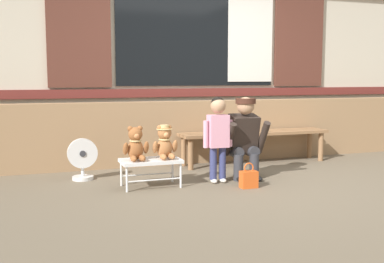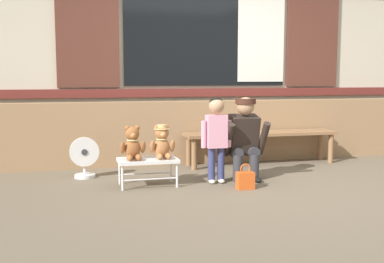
# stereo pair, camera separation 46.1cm
# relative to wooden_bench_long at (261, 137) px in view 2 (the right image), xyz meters

# --- Properties ---
(ground_plane) EXTENTS (60.00, 60.00, 0.00)m
(ground_plane) POSITION_rel_wooden_bench_long_xyz_m (-0.54, -1.06, -0.37)
(ground_plane) COLOR brown
(brick_low_wall) EXTENTS (7.49, 0.25, 0.85)m
(brick_low_wall) POSITION_rel_wooden_bench_long_xyz_m (-0.54, 0.37, 0.05)
(brick_low_wall) COLOR #997551
(brick_low_wall) RESTS_ON ground
(shop_facade) EXTENTS (7.64, 0.26, 3.39)m
(shop_facade) POSITION_rel_wooden_bench_long_xyz_m (-0.54, 0.88, 1.33)
(shop_facade) COLOR beige
(shop_facade) RESTS_ON ground
(wooden_bench_long) EXTENTS (2.10, 0.40, 0.44)m
(wooden_bench_long) POSITION_rel_wooden_bench_long_xyz_m (0.00, 0.00, 0.00)
(wooden_bench_long) COLOR #8E6642
(wooden_bench_long) RESTS_ON ground
(small_display_bench) EXTENTS (0.64, 0.36, 0.30)m
(small_display_bench) POSITION_rel_wooden_bench_long_xyz_m (-1.68, -0.88, -0.11)
(small_display_bench) COLOR silver
(small_display_bench) RESTS_ON ground
(teddy_bear_plain) EXTENTS (0.28, 0.26, 0.36)m
(teddy_bear_plain) POSITION_rel_wooden_bench_long_xyz_m (-1.84, -0.87, 0.09)
(teddy_bear_plain) COLOR #93562D
(teddy_bear_plain) RESTS_ON small_display_bench
(teddy_bear_with_hat) EXTENTS (0.28, 0.27, 0.36)m
(teddy_bear_with_hat) POSITION_rel_wooden_bench_long_xyz_m (-1.52, -0.87, 0.10)
(teddy_bear_with_hat) COLOR #A86B3D
(teddy_bear_with_hat) RESTS_ON small_display_bench
(child_standing) EXTENTS (0.35, 0.18, 0.96)m
(child_standing) POSITION_rel_wooden_bench_long_xyz_m (-0.92, -0.92, 0.22)
(child_standing) COLOR navy
(child_standing) RESTS_ON ground
(adult_crouching) EXTENTS (0.50, 0.49, 0.95)m
(adult_crouching) POSITION_rel_wooden_bench_long_xyz_m (-0.56, -0.83, 0.11)
(adult_crouching) COLOR #333338
(adult_crouching) RESTS_ON ground
(handbag_on_ground) EXTENTS (0.18, 0.11, 0.27)m
(handbag_on_ground) POSITION_rel_wooden_bench_long_xyz_m (-0.71, -1.27, -0.28)
(handbag_on_ground) COLOR #DB561E
(handbag_on_ground) RESTS_ON ground
(floor_fan) EXTENTS (0.34, 0.24, 0.48)m
(floor_fan) POSITION_rel_wooden_bench_long_xyz_m (-2.33, -0.29, -0.13)
(floor_fan) COLOR silver
(floor_fan) RESTS_ON ground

